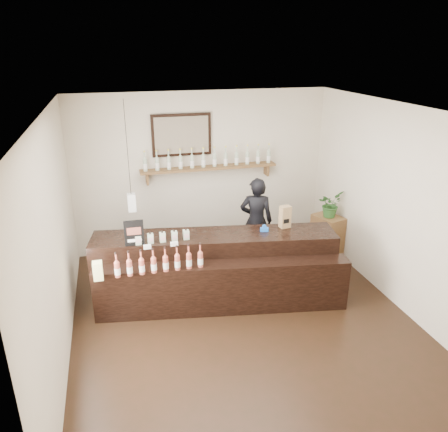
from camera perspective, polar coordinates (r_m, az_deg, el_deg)
name	(u,v)px	position (r m, az deg, el deg)	size (l,w,h in m)	color
ground	(242,317)	(6.19, 2.35, -13.09)	(5.00, 5.00, 0.00)	black
room_shell	(244,201)	(5.41, 2.62, 1.93)	(5.00, 5.00, 5.00)	beige
back_wall_decor	(195,154)	(7.57, -3.85, 8.06)	(2.66, 0.96, 1.69)	brown
counter	(217,271)	(6.37, -0.98, -7.14)	(3.55, 1.49, 1.14)	black
promo_sign	(134,233)	(5.97, -11.67, -2.19)	(0.26, 0.03, 0.36)	black
paper_bag	(285,217)	(6.49, 7.98, -0.10)	(0.17, 0.14, 0.33)	olive
tape_dispenser	(264,229)	(6.36, 5.28, -1.67)	(0.13, 0.07, 0.10)	blue
side_cabinet	(327,236)	(7.88, 13.31, -2.57)	(0.51, 0.60, 0.75)	brown
potted_plant	(330,204)	(7.66, 13.69, 1.51)	(0.41, 0.35, 0.45)	#2D5D25
shopkeeper	(256,216)	(7.29, 4.24, 0.05)	(0.62, 0.41, 1.70)	black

